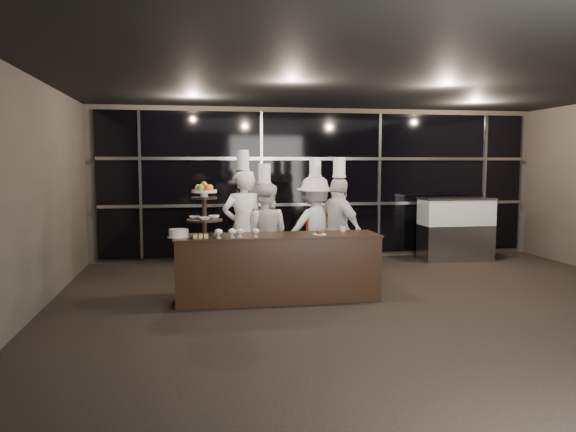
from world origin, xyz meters
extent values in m
plane|color=black|center=(0.00, 0.00, 0.00)|extent=(10.00, 10.00, 0.00)
plane|color=black|center=(0.00, 0.00, 3.00)|extent=(10.00, 10.00, 0.00)
plane|color=#473F38|center=(0.00, 5.00, 1.50)|extent=(9.00, 0.00, 9.00)
cube|color=black|center=(0.00, 4.94, 1.50)|extent=(8.60, 0.04, 2.80)
cube|color=#A5A5AA|center=(0.00, 4.89, 1.10)|extent=(8.60, 0.06, 0.06)
cube|color=#A5A5AA|center=(0.00, 4.89, 2.00)|extent=(8.60, 0.06, 0.06)
cube|color=#A5A5AA|center=(-3.50, 4.91, 1.50)|extent=(0.05, 0.05, 2.80)
cube|color=#A5A5AA|center=(-1.20, 4.91, 1.50)|extent=(0.05, 0.05, 2.80)
cube|color=#A5A5AA|center=(1.20, 4.91, 1.50)|extent=(0.05, 0.05, 2.80)
cube|color=#A5A5AA|center=(3.50, 4.91, 1.50)|extent=(0.05, 0.05, 2.80)
cube|color=black|center=(-1.38, 1.67, 0.45)|extent=(2.80, 0.70, 0.90)
cube|color=black|center=(-1.38, 1.67, 0.91)|extent=(2.84, 0.74, 0.03)
cylinder|color=black|center=(-2.38, 1.67, 0.94)|extent=(0.24, 0.24, 0.03)
cylinder|color=black|center=(-2.38, 1.67, 1.27)|extent=(0.06, 0.06, 0.70)
cylinder|color=black|center=(-2.38, 1.67, 1.14)|extent=(0.48, 0.48, 0.02)
cylinder|color=black|center=(-2.38, 1.67, 1.44)|extent=(0.34, 0.34, 0.02)
cylinder|color=white|center=(-2.38, 1.67, 1.48)|extent=(0.10, 0.10, 0.06)
cylinder|color=white|center=(-2.38, 1.67, 1.53)|extent=(0.34, 0.34, 0.04)
sphere|color=orange|center=(-2.30, 1.67, 1.58)|extent=(0.09, 0.09, 0.09)
sphere|color=#83B92F|center=(-2.34, 1.74, 1.58)|extent=(0.09, 0.09, 0.09)
sphere|color=orange|center=(-2.42, 1.74, 1.58)|extent=(0.09, 0.09, 0.09)
sphere|color=yellow|center=(-2.46, 1.67, 1.58)|extent=(0.09, 0.09, 0.09)
sphere|color=#7EB12D|center=(-2.42, 1.60, 1.58)|extent=(0.09, 0.09, 0.09)
sphere|color=#F14F14|center=(-2.34, 1.60, 1.58)|extent=(0.09, 0.09, 0.09)
sphere|color=orange|center=(-2.38, 1.67, 1.62)|extent=(0.09, 0.09, 0.09)
imported|color=white|center=(-2.51, 1.73, 1.17)|extent=(0.16, 0.16, 0.04)
imported|color=white|center=(-2.25, 1.73, 1.18)|extent=(0.15, 0.15, 0.05)
imported|color=white|center=(-2.38, 1.55, 1.17)|extent=(0.16, 0.16, 0.04)
cylinder|color=silver|center=(-2.20, 1.45, 0.93)|extent=(0.07, 0.07, 0.01)
cylinder|color=silver|center=(-2.20, 1.45, 0.96)|extent=(0.02, 0.02, 0.05)
ellipsoid|color=silver|center=(-2.20, 1.45, 1.01)|extent=(0.11, 0.11, 0.08)
ellipsoid|color=green|center=(-2.20, 1.45, 1.01)|extent=(0.08, 0.08, 0.05)
cylinder|color=silver|center=(-2.02, 1.45, 0.93)|extent=(0.07, 0.07, 0.01)
cylinder|color=silver|center=(-2.02, 1.45, 0.96)|extent=(0.02, 0.02, 0.05)
ellipsoid|color=silver|center=(-2.02, 1.45, 1.01)|extent=(0.11, 0.11, 0.08)
ellipsoid|color=red|center=(-2.02, 1.45, 1.01)|extent=(0.08, 0.08, 0.05)
cylinder|color=silver|center=(-1.91, 1.45, 0.93)|extent=(0.07, 0.07, 0.01)
cylinder|color=silver|center=(-1.91, 1.45, 0.96)|extent=(0.02, 0.02, 0.05)
ellipsoid|color=silver|center=(-1.91, 1.45, 1.01)|extent=(0.11, 0.11, 0.08)
ellipsoid|color=#F2EBAB|center=(-1.91, 1.45, 1.01)|extent=(0.08, 0.08, 0.05)
cylinder|color=silver|center=(-1.70, 1.45, 0.93)|extent=(0.07, 0.07, 0.01)
cylinder|color=silver|center=(-1.70, 1.45, 0.96)|extent=(0.02, 0.02, 0.05)
ellipsoid|color=silver|center=(-1.70, 1.45, 1.01)|extent=(0.11, 0.11, 0.08)
ellipsoid|color=#4D2817|center=(-1.70, 1.45, 1.01)|extent=(0.08, 0.08, 0.05)
cylinder|color=white|center=(-2.72, 1.62, 0.93)|extent=(0.30, 0.30, 0.01)
cylinder|color=white|center=(-2.72, 1.62, 0.98)|extent=(0.26, 0.26, 0.10)
cube|color=#E0D36E|center=(-2.50, 1.47, 0.95)|extent=(0.05, 0.06, 0.05)
cube|color=#E0D36E|center=(-2.43, 1.47, 0.95)|extent=(0.05, 0.06, 0.05)
cube|color=#E0D36E|center=(-2.36, 1.47, 0.95)|extent=(0.05, 0.06, 0.05)
cube|color=#E0D36E|center=(-2.50, 1.54, 0.95)|extent=(0.05, 0.06, 0.05)
cube|color=#E0D36E|center=(-2.43, 1.54, 0.95)|extent=(0.05, 0.06, 0.05)
cube|color=#E0D36E|center=(-2.36, 1.54, 0.95)|extent=(0.05, 0.06, 0.05)
cylinder|color=white|center=(-0.80, 1.57, 0.93)|extent=(0.20, 0.20, 0.01)
cylinder|color=#4C2814|center=(-0.80, 1.57, 0.95)|extent=(0.08, 0.08, 0.04)
cylinder|color=white|center=(-0.37, 1.92, 0.96)|extent=(0.08, 0.08, 0.07)
cube|color=#A5A5AA|center=(2.58, 4.30, 0.35)|extent=(1.39, 0.60, 0.70)
cube|color=silver|center=(2.58, 4.30, 0.95)|extent=(1.39, 0.60, 0.50)
cube|color=#FFC67F|center=(2.58, 4.30, 0.95)|extent=(1.29, 0.50, 0.40)
cube|color=#A5A5AA|center=(2.58, 4.30, 1.22)|extent=(1.41, 0.61, 0.04)
imported|color=white|center=(-1.76, 2.70, 0.91)|extent=(0.71, 0.52, 1.81)
cylinder|color=white|center=(-1.76, 2.70, 1.96)|extent=(0.19, 0.19, 0.30)
cylinder|color=white|center=(-1.76, 2.70, 1.82)|extent=(0.21, 0.21, 0.03)
imported|color=silver|center=(-1.42, 2.73, 0.80)|extent=(0.93, 0.82, 1.61)
cylinder|color=white|center=(-1.42, 2.73, 1.76)|extent=(0.19, 0.19, 0.30)
cylinder|color=white|center=(-1.42, 2.73, 1.61)|extent=(0.21, 0.21, 0.03)
imported|color=white|center=(-0.58, 2.86, 0.85)|extent=(1.20, 0.83, 1.70)
cylinder|color=white|center=(-0.58, 2.86, 1.85)|extent=(0.19, 0.19, 0.30)
cylinder|color=white|center=(-0.58, 2.86, 1.71)|extent=(0.21, 0.21, 0.03)
cube|color=#981D0B|center=(-0.58, 2.74, 0.85)|extent=(0.34, 0.03, 0.64)
imported|color=silver|center=(-0.28, 2.51, 0.85)|extent=(0.82, 1.08, 1.70)
cylinder|color=white|center=(-0.28, 2.51, 1.85)|extent=(0.19, 0.19, 0.30)
cylinder|color=white|center=(-0.28, 2.51, 1.70)|extent=(0.21, 0.21, 0.03)
camera|label=1|loc=(-2.53, -5.98, 1.91)|focal=35.00mm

